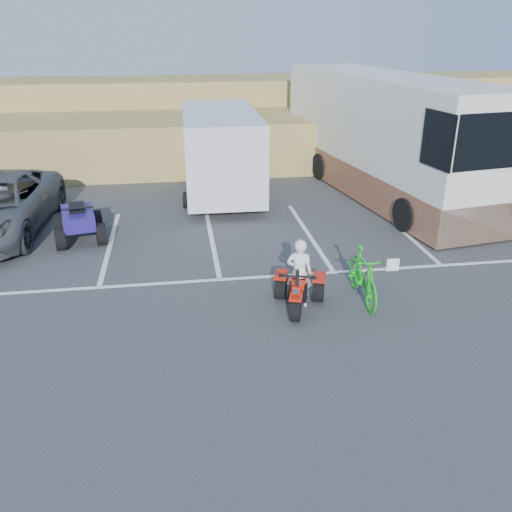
{
  "coord_description": "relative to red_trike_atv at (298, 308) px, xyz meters",
  "views": [
    {
      "loc": [
        -0.83,
        -8.79,
        5.41
      ],
      "look_at": [
        0.68,
        1.34,
        1.0
      ],
      "focal_mm": 38.0,
      "sensor_mm": 36.0,
      "label": 1
    }
  ],
  "objects": [
    {
      "name": "ground",
      "position": [
        -1.47,
        -0.81,
        0.0
      ],
      "size": [
        100.0,
        100.0,
        0.0
      ],
      "primitive_type": "plane",
      "color": "#3C3C3F",
      "rests_on": "ground"
    },
    {
      "name": "grass_embankment",
      "position": [
        -1.47,
        14.67,
        1.42
      ],
      "size": [
        40.0,
        8.5,
        3.1
      ],
      "color": "#9B8346",
      "rests_on": "ground"
    },
    {
      "name": "red_trike_atv",
      "position": [
        0.0,
        0.0,
        0.0
      ],
      "size": [
        1.45,
        1.68,
        0.93
      ],
      "primitive_type": null,
      "rotation": [
        0.0,
        0.0,
        -0.31
      ],
      "color": "red",
      "rests_on": "ground"
    },
    {
      "name": "parking_stripes",
      "position": [
        -0.61,
        3.25,
        0.0
      ],
      "size": [
        28.0,
        5.16,
        0.01
      ],
      "color": "white",
      "rests_on": "ground"
    },
    {
      "name": "rider",
      "position": [
        0.05,
        0.14,
        0.73
      ],
      "size": [
        0.62,
        0.5,
        1.47
      ],
      "primitive_type": "imported",
      "rotation": [
        0.0,
        0.0,
        2.84
      ],
      "color": "white",
      "rests_on": "ground"
    },
    {
      "name": "green_dirt_bike",
      "position": [
        1.42,
        0.18,
        0.56
      ],
      "size": [
        0.57,
        1.86,
        1.11
      ],
      "primitive_type": "imported",
      "rotation": [
        0.0,
        0.0,
        -0.02
      ],
      "color": "#14BF19",
      "rests_on": "ground"
    },
    {
      "name": "rv_motorhome",
      "position": [
        4.66,
        7.89,
        1.67
      ],
      "size": [
        4.39,
        10.98,
        3.84
      ],
      "rotation": [
        0.0,
        0.0,
        0.16
      ],
      "color": "silver",
      "rests_on": "ground"
    },
    {
      "name": "cargo_trailer",
      "position": [
        -0.82,
        8.44,
        1.51
      ],
      "size": [
        2.48,
        6.0,
        2.78
      ],
      "rotation": [
        0.0,
        0.0,
        -0.02
      ],
      "color": "silver",
      "rests_on": "ground"
    },
    {
      "name": "quad_atv_green",
      "position": [
        -1.53,
        7.45,
        0.0
      ],
      "size": [
        1.3,
        1.61,
        0.95
      ],
      "primitive_type": null,
      "rotation": [
        0.0,
        0.0,
        -0.15
      ],
      "color": "#175E15",
      "rests_on": "ground"
    },
    {
      "name": "quad_atv_blue",
      "position": [
        -5.0,
        4.66,
        0.0
      ],
      "size": [
        1.6,
        1.93,
        1.12
      ],
      "primitive_type": null,
      "rotation": [
        0.0,
        0.0,
        0.2
      ],
      "color": "navy",
      "rests_on": "ground"
    }
  ]
}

